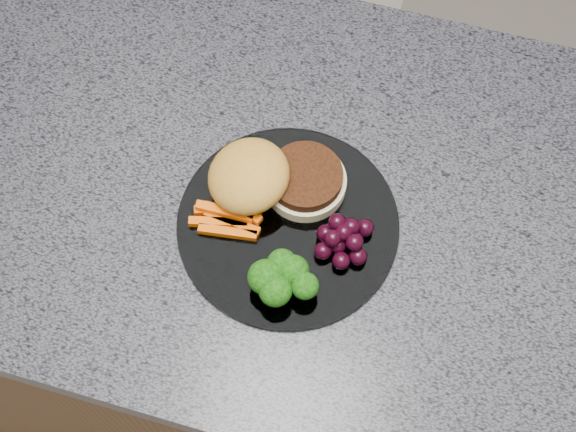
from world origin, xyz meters
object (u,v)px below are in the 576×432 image
object	(u,v)px
island_cabinet	(298,314)
burger	(269,179)
grape_bunch	(344,239)
plate	(288,224)

from	to	relation	value
island_cabinet	burger	distance (m)	0.50
island_cabinet	grape_bunch	bearing A→B (deg)	-41.04
island_cabinet	plate	bearing A→B (deg)	-94.09
burger	grape_bunch	world-z (taller)	burger
plate	burger	distance (m)	0.06
plate	burger	world-z (taller)	burger
grape_bunch	burger	bearing A→B (deg)	155.76
burger	grape_bunch	size ratio (longest dim) A/B	2.82
island_cabinet	plate	world-z (taller)	plate
island_cabinet	plate	xyz separation A→B (m)	(-0.00, -0.05, 0.47)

